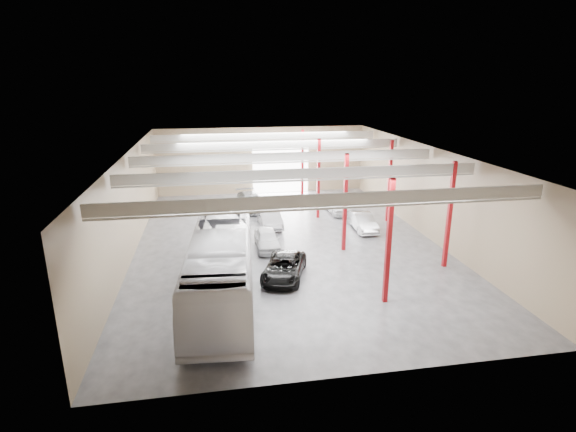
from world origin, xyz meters
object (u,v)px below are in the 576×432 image
object	(u,v)px
black_sedan	(284,268)
car_right_far	(337,205)
car_row_b	(269,217)
coach_bus	(222,264)
car_right_near	(363,222)
car_row_c	(251,201)
car_row_a	(267,239)

from	to	relation	value
black_sedan	car_right_far	bearing A→B (deg)	80.80
car_row_b	car_right_far	distance (m)	7.25
coach_bus	black_sedan	distance (m)	4.39
coach_bus	car_right_near	size ratio (longest dim) A/B	3.33
car_right_near	car_right_far	world-z (taller)	car_right_far
car_row_c	car_right_near	distance (m)	11.34
car_right_near	car_right_far	bearing A→B (deg)	98.80
car_row_b	car_right_far	size ratio (longest dim) A/B	1.08
black_sedan	car_row_b	world-z (taller)	car_row_b
coach_bus	car_row_b	distance (m)	12.91
car_row_c	car_right_far	size ratio (longest dim) A/B	1.19
car_row_c	car_right_near	world-z (taller)	car_row_c
car_row_c	coach_bus	bearing A→B (deg)	-108.86
coach_bus	car_right_far	size ratio (longest dim) A/B	3.16
car_row_a	car_right_far	size ratio (longest dim) A/B	0.95
car_row_a	car_right_near	bearing A→B (deg)	19.01
car_right_near	black_sedan	bearing A→B (deg)	-133.13
car_right_far	black_sedan	bearing A→B (deg)	-121.24
car_row_a	car_row_c	world-z (taller)	car_row_c
car_row_a	coach_bus	bearing A→B (deg)	-116.13
car_right_far	car_row_b	bearing A→B (deg)	-160.16
black_sedan	car_row_b	size ratio (longest dim) A/B	1.04
coach_bus	car_row_a	size ratio (longest dim) A/B	3.34
coach_bus	car_right_near	bearing A→B (deg)	44.37
car_row_c	car_right_near	xyz separation A→B (m)	(8.42, -7.60, -0.07)
car_right_far	car_row_c	bearing A→B (deg)	159.85
car_row_b	coach_bus	bearing A→B (deg)	-111.18
black_sedan	car_row_a	world-z (taller)	car_row_a
black_sedan	car_right_far	xyz separation A→B (m)	(7.12, 13.20, 0.07)
car_right_far	coach_bus	bearing A→B (deg)	-129.14
car_right_near	car_right_far	xyz separation A→B (m)	(-0.69, 5.20, 0.06)
car_row_a	car_right_near	size ratio (longest dim) A/B	1.00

